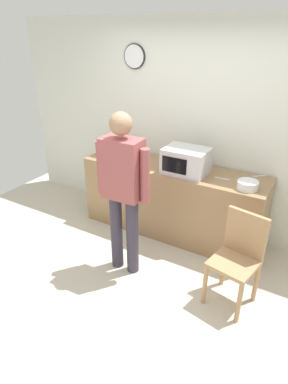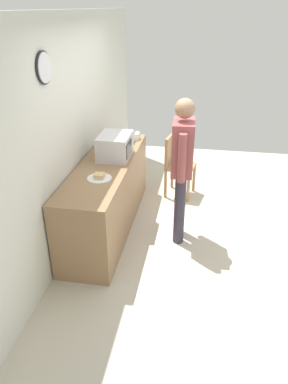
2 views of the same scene
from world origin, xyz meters
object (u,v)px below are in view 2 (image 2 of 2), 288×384
object	(u,v)px
person_standing	(182,162)
salad_bowl	(132,136)
fork_utensil	(106,136)
wooden_chair	(176,163)
sandwich_plate	(99,177)
spoon_utensil	(119,145)
microwave	(115,146)

from	to	relation	value
person_standing	salad_bowl	bearing A→B (deg)	37.37
fork_utensil	wooden_chair	bearing A→B (deg)	-84.68
salad_bowl	person_standing	size ratio (longest dim) A/B	0.13
sandwich_plate	spoon_utensil	xyz separation A→B (m)	(1.09, 0.03, -0.01)
salad_bowl	spoon_utensil	distance (m)	0.33
salad_bowl	sandwich_plate	bearing A→B (deg)	176.27
fork_utensil	spoon_utensil	size ratio (longest dim) A/B	1.00
sandwich_plate	spoon_utensil	distance (m)	1.09
wooden_chair	microwave	bearing A→B (deg)	141.17
sandwich_plate	wooden_chair	size ratio (longest dim) A/B	0.29
microwave	person_standing	world-z (taller)	person_standing
fork_utensil	wooden_chair	size ratio (longest dim) A/B	0.18
spoon_utensil	wooden_chair	world-z (taller)	wooden_chair
salad_bowl	person_standing	distance (m)	1.32
sandwich_plate	fork_utensil	size ratio (longest dim) A/B	1.61
spoon_utensil	fork_utensil	bearing A→B (deg)	39.59
microwave	salad_bowl	world-z (taller)	microwave
sandwich_plate	wooden_chair	bearing A→B (deg)	-25.51
microwave	person_standing	xyz separation A→B (m)	(-0.30, -0.87, -0.03)
person_standing	wooden_chair	xyz separation A→B (m)	(1.19, 0.16, -0.52)
microwave	wooden_chair	world-z (taller)	microwave
sandwich_plate	wooden_chair	xyz separation A→B (m)	(1.54, -0.73, -0.41)
sandwich_plate	microwave	bearing A→B (deg)	-2.09
salad_bowl	fork_utensil	bearing A→B (deg)	84.32
person_standing	wooden_chair	world-z (taller)	person_standing
fork_utensil	person_standing	size ratio (longest dim) A/B	0.10
person_standing	spoon_utensil	bearing A→B (deg)	51.32
wooden_chair	spoon_utensil	bearing A→B (deg)	120.41
microwave	spoon_utensil	distance (m)	0.46
sandwich_plate	salad_bowl	bearing A→B (deg)	-3.73
sandwich_plate	salad_bowl	xyz separation A→B (m)	(1.40, -0.09, 0.03)
fork_utensil	person_standing	world-z (taller)	person_standing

